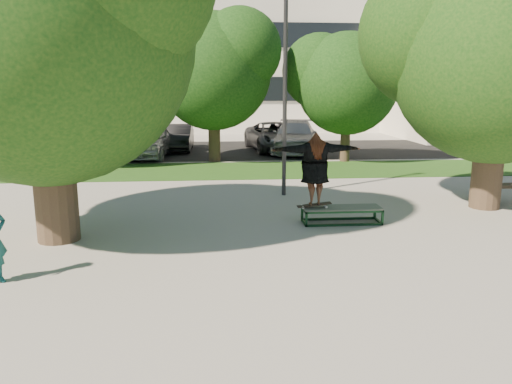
{
  "coord_description": "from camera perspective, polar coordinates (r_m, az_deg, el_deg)",
  "views": [
    {
      "loc": [
        -0.99,
        -9.13,
        3.06
      ],
      "look_at": [
        -0.18,
        0.6,
        1.02
      ],
      "focal_mm": 35.0,
      "sensor_mm": 36.0,
      "label": 1
    }
  ],
  "objects": [
    {
      "name": "ground",
      "position": [
        9.68,
        1.36,
        -6.63
      ],
      "size": [
        120.0,
        120.0,
        0.0
      ],
      "primitive_type": "plane",
      "color": "gray",
      "rests_on": "ground"
    },
    {
      "name": "grass_strip",
      "position": [
        18.98,
        1.33,
        2.55
      ],
      "size": [
        30.0,
        4.0,
        0.02
      ],
      "primitive_type": "cube",
      "color": "#1F4814",
      "rests_on": "ground"
    },
    {
      "name": "asphalt_strip",
      "position": [
        25.33,
        -2.48,
        4.86
      ],
      "size": [
        40.0,
        8.0,
        0.01
      ],
      "primitive_type": "cube",
      "color": "black",
      "rests_on": "ground"
    },
    {
      "name": "tree_left",
      "position": [
        10.83,
        -23.7,
        18.08
      ],
      "size": [
        6.96,
        5.95,
        7.12
      ],
      "color": "#38281E",
      "rests_on": "ground"
    },
    {
      "name": "tree_right",
      "position": [
        14.07,
        25.58,
        14.9
      ],
      "size": [
        6.24,
        5.33,
        6.51
      ],
      "color": "#38281E",
      "rests_on": "ground"
    },
    {
      "name": "bg_tree_left",
      "position": [
        20.97,
        -20.73,
        12.9
      ],
      "size": [
        5.28,
        4.51,
        5.77
      ],
      "color": "#38281E",
      "rests_on": "ground"
    },
    {
      "name": "bg_tree_mid",
      "position": [
        21.23,
        -5.14,
        14.33
      ],
      "size": [
        5.76,
        4.92,
        6.24
      ],
      "color": "#38281E",
      "rests_on": "ground"
    },
    {
      "name": "bg_tree_right",
      "position": [
        21.4,
        10.18,
        12.77
      ],
      "size": [
        5.04,
        4.31,
        5.43
      ],
      "color": "#38281E",
      "rests_on": "ground"
    },
    {
      "name": "lamppost",
      "position": [
        14.27,
        3.34,
        12.14
      ],
      "size": [
        0.25,
        0.15,
        6.11
      ],
      "color": "#2D2D30",
      "rests_on": "ground"
    },
    {
      "name": "office_building",
      "position": [
        41.42,
        -6.44,
        18.58
      ],
      "size": [
        30.0,
        14.12,
        16.0
      ],
      "color": "beige",
      "rests_on": "ground"
    },
    {
      "name": "grind_box",
      "position": [
        11.69,
        9.76,
        -2.59
      ],
      "size": [
        1.8,
        0.6,
        0.38
      ],
      "color": "black",
      "rests_on": "ground"
    },
    {
      "name": "skater_rig",
      "position": [
        11.33,
        6.76,
        2.63
      ],
      "size": [
        2.03,
        0.59,
        1.72
      ],
      "rotation": [
        0.0,
        0.0,
        3.16
      ],
      "color": "white",
      "rests_on": "grind_box"
    },
    {
      "name": "car_silver_a",
      "position": [
        22.94,
        -12.18,
        5.79
      ],
      "size": [
        2.15,
        4.61,
        1.53
      ],
      "primitive_type": "imported",
      "rotation": [
        0.0,
        0.0,
        -0.08
      ],
      "color": "#B3B3B8",
      "rests_on": "asphalt_strip"
    },
    {
      "name": "car_dark",
      "position": [
        25.22,
        -8.91,
        6.16
      ],
      "size": [
        1.43,
        3.94,
        1.29
      ],
      "primitive_type": "imported",
      "rotation": [
        0.0,
        0.0,
        -0.01
      ],
      "color": "black",
      "rests_on": "asphalt_strip"
    },
    {
      "name": "car_grey",
      "position": [
        24.83,
        2.21,
        6.34
      ],
      "size": [
        2.95,
        5.3,
        1.4
      ],
      "primitive_type": "imported",
      "rotation": [
        0.0,
        0.0,
        0.13
      ],
      "color": "#4F4E53",
      "rests_on": "asphalt_strip"
    },
    {
      "name": "car_silver_b",
      "position": [
        24.36,
        4.5,
        6.31
      ],
      "size": [
        3.07,
        5.45,
        1.49
      ],
      "primitive_type": "imported",
      "rotation": [
        0.0,
        0.0,
        -0.2
      ],
      "color": "#A4A3A8",
      "rests_on": "asphalt_strip"
    }
  ]
}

